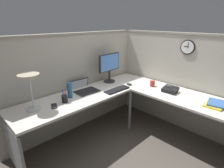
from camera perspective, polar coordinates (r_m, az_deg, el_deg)
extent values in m
plane|color=#4C443D|center=(2.99, 5.88, -16.24)|extent=(6.80, 6.80, 0.00)
cube|color=#A8A393|center=(2.99, -11.09, 0.32)|extent=(2.57, 0.10, 1.55)
cube|color=gray|center=(2.84, -12.16, 15.56)|extent=(2.57, 0.12, 0.03)
cube|color=#A8A393|center=(3.19, 20.21, 0.64)|extent=(0.10, 2.37, 1.55)
cube|color=gray|center=(3.04, 21.99, 14.86)|extent=(0.12, 2.37, 0.03)
cube|color=beige|center=(2.70, -6.44, -2.92)|extent=(2.35, 0.66, 0.03)
cube|color=beige|center=(2.74, 22.71, -4.11)|extent=(0.66, 1.49, 0.03)
cylinder|color=slate|center=(2.99, 5.73, -8.26)|extent=(0.05, 0.05, 0.70)
cube|color=slate|center=(2.45, -28.90, -17.88)|extent=(0.03, 0.58, 0.60)
cylinder|color=#232326|center=(3.14, -0.85, 0.91)|extent=(0.20, 0.20, 0.02)
cylinder|color=#232326|center=(3.11, -0.86, 2.66)|extent=(0.04, 0.04, 0.20)
cube|color=#232326|center=(3.04, -0.88, 6.99)|extent=(0.46, 0.05, 0.30)
cube|color=#4C84D8|center=(3.03, -0.63, 6.94)|extent=(0.42, 0.02, 0.26)
cube|color=#232326|center=(2.72, -8.07, -2.31)|extent=(0.35, 0.25, 0.02)
cube|color=black|center=(2.72, -8.08, -2.12)|extent=(0.30, 0.19, 0.00)
cube|color=#232326|center=(2.89, -10.65, -0.38)|extent=(0.34, 0.08, 0.22)
cube|color=silver|center=(2.88, -10.57, -0.42)|extent=(0.31, 0.06, 0.18)
cube|color=black|center=(2.75, 1.61, -1.81)|extent=(0.43, 0.15, 0.02)
ellipsoid|color=#232326|center=(2.98, 5.56, -0.04)|extent=(0.06, 0.10, 0.03)
cylinder|color=#B7BABF|center=(2.37, -23.79, -7.28)|extent=(0.17, 0.17, 0.02)
cylinder|color=#B7BABF|center=(2.30, -24.44, -2.99)|extent=(0.02, 0.02, 0.38)
cone|color=#B2A88C|center=(2.24, -25.15, 1.76)|extent=(0.24, 0.24, 0.09)
cylinder|color=black|center=(2.42, -14.96, -4.62)|extent=(0.08, 0.08, 0.10)
cylinder|color=#1E1EB2|center=(2.39, -15.44, -3.22)|extent=(0.01, 0.02, 0.13)
cylinder|color=#B21E1E|center=(2.39, -14.74, -3.15)|extent=(0.01, 0.02, 0.13)
cylinder|color=#D8591E|center=(2.40, -15.20, -2.86)|extent=(0.03, 0.03, 0.01)
cube|color=black|center=(2.36, -18.11, -6.73)|extent=(0.12, 0.16, 0.01)
cylinder|color=#26598C|center=(2.53, -13.44, -1.90)|extent=(0.07, 0.07, 0.22)
cube|color=black|center=(2.82, 18.11, -1.77)|extent=(0.20, 0.21, 0.10)
cube|color=#8CA58C|center=(2.81, 17.65, -0.86)|extent=(0.02, 0.09, 0.04)
cube|color=black|center=(2.78, 19.71, -1.81)|extent=(0.19, 0.05, 0.04)
cube|color=yellow|center=(2.61, 30.07, -5.77)|extent=(0.29, 0.22, 0.02)
cube|color=#335999|center=(2.62, 30.45, -5.28)|extent=(0.29, 0.24, 0.02)
cylinder|color=#B2332D|center=(2.98, 12.84, 0.16)|extent=(0.08, 0.08, 0.10)
cylinder|color=black|center=(2.96, 23.18, 10.85)|extent=(0.03, 0.22, 0.22)
cylinder|color=white|center=(2.95, 23.04, 10.83)|extent=(0.00, 0.19, 0.19)
cube|color=black|center=(2.95, 22.69, 11.08)|extent=(0.00, 0.06, 0.01)
cube|color=black|center=(2.94, 23.29, 11.46)|extent=(0.00, 0.01, 0.08)
cube|color=#99B7E5|center=(3.20, -2.07, 10.02)|extent=(0.06, 0.00, 0.10)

